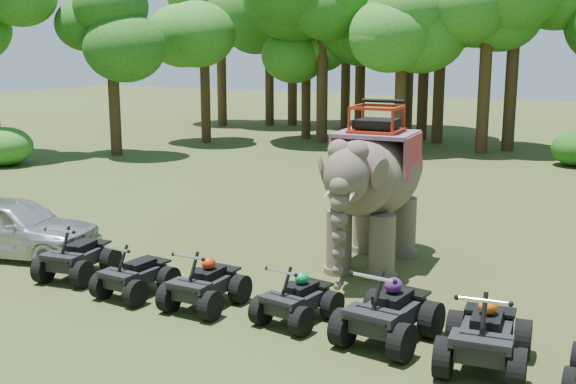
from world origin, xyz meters
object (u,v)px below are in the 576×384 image
atv_4 (389,304)px  atv_1 (135,268)px  atv_3 (297,292)px  atv_5 (486,327)px  elephant (374,185)px  atv_0 (77,250)px  atv_2 (205,278)px  parked_car (12,226)px

atv_4 → atv_1: bearing=-171.3°
atv_1 → atv_3: size_ratio=1.01×
atv_3 → atv_4: (1.82, -0.04, 0.12)m
atv_4 → atv_5: 1.73m
atv_4 → atv_5: (1.72, -0.21, 0.00)m
elephant → atv_3: elephant is taller
atv_3 → atv_5: (3.54, -0.24, 0.12)m
atv_4 → atv_5: same height
atv_3 → atv_0: bearing=-171.4°
elephant → atv_2: size_ratio=2.78×
elephant → atv_0: 6.85m
atv_1 → atv_2: size_ratio=0.95×
atv_5 → atv_4: bearing=165.6°
atv_3 → atv_2: bearing=-165.9°
atv_4 → atv_5: size_ratio=1.00×
atv_2 → atv_5: bearing=-1.0°
atv_0 → atv_1: 1.91m
elephant → parked_car: size_ratio=1.05×
elephant → atv_2: elephant is taller
elephant → atv_3: (0.16, -4.02, -1.33)m
atv_2 → atv_0: bearing=177.2°
atv_0 → atv_4: (7.30, 0.06, 0.07)m
atv_1 → atv_5: bearing=3.5°
atv_3 → atv_4: atv_4 is taller
elephant → atv_2: 4.78m
atv_4 → atv_5: bearing=-1.4°
parked_car → atv_4: 9.94m
parked_car → atv_0: size_ratio=2.57×
parked_car → atv_5: bearing=-107.5°
atv_2 → elephant: bearing=66.5°
atv_2 → atv_4: bearing=2.0°
elephant → atv_4: (1.98, -4.06, -1.21)m
atv_3 → elephant: bearing=100.0°
atv_0 → atv_1: bearing=-16.9°
atv_3 → atv_4: bearing=6.4°
atv_0 → atv_5: (9.02, -0.15, 0.07)m
atv_1 → atv_5: size_ratio=0.83×
atv_1 → parked_car: bearing=173.6°
atv_1 → atv_4: bearing=5.9°
atv_0 → atv_4: bearing=-8.7°
parked_car → atv_2: parked_car is taller
atv_4 → elephant: bearing=121.4°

